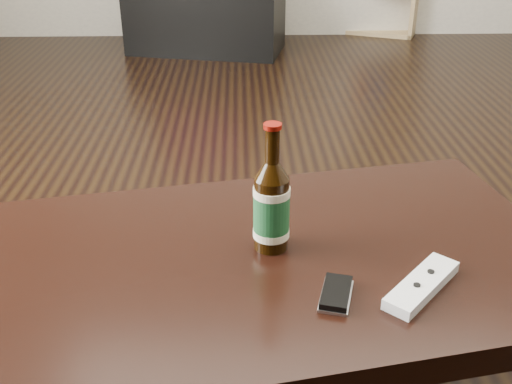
{
  "coord_description": "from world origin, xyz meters",
  "views": [
    {
      "loc": [
        -0.37,
        -1.68,
        1.08
      ],
      "look_at": [
        -0.34,
        -0.67,
        0.55
      ],
      "focal_mm": 42.0,
      "sensor_mm": 36.0,
      "label": 1
    }
  ],
  "objects_px": {
    "beer_bottle": "(271,206)",
    "remote": "(422,285)",
    "coffee_table": "(275,277)",
    "phone": "(336,294)",
    "tv_stand": "(206,21)"
  },
  "relations": [
    {
      "from": "coffee_table",
      "to": "remote",
      "type": "relative_size",
      "value": 7.03
    },
    {
      "from": "remote",
      "to": "tv_stand",
      "type": "bearing_deg",
      "value": 141.76
    },
    {
      "from": "remote",
      "to": "beer_bottle",
      "type": "bearing_deg",
      "value": -167.21
    },
    {
      "from": "tv_stand",
      "to": "beer_bottle",
      "type": "xyz_separation_m",
      "value": [
        0.29,
        -3.22,
        0.32
      ]
    },
    {
      "from": "tv_stand",
      "to": "remote",
      "type": "xyz_separation_m",
      "value": [
        0.55,
        -3.37,
        0.23
      ]
    },
    {
      "from": "beer_bottle",
      "to": "phone",
      "type": "distance_m",
      "value": 0.22
    },
    {
      "from": "coffee_table",
      "to": "phone",
      "type": "bearing_deg",
      "value": -55.62
    },
    {
      "from": "beer_bottle",
      "to": "phone",
      "type": "xyz_separation_m",
      "value": [
        0.11,
        -0.17,
        -0.08
      ]
    },
    {
      "from": "phone",
      "to": "remote",
      "type": "bearing_deg",
      "value": 22.16
    },
    {
      "from": "tv_stand",
      "to": "coffee_table",
      "type": "distance_m",
      "value": 3.26
    },
    {
      "from": "tv_stand",
      "to": "phone",
      "type": "height_order",
      "value": "phone"
    },
    {
      "from": "phone",
      "to": "remote",
      "type": "distance_m",
      "value": 0.16
    },
    {
      "from": "beer_bottle",
      "to": "remote",
      "type": "distance_m",
      "value": 0.31
    },
    {
      "from": "coffee_table",
      "to": "beer_bottle",
      "type": "bearing_deg",
      "value": 107.85
    },
    {
      "from": "coffee_table",
      "to": "remote",
      "type": "distance_m",
      "value": 0.29
    }
  ]
}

